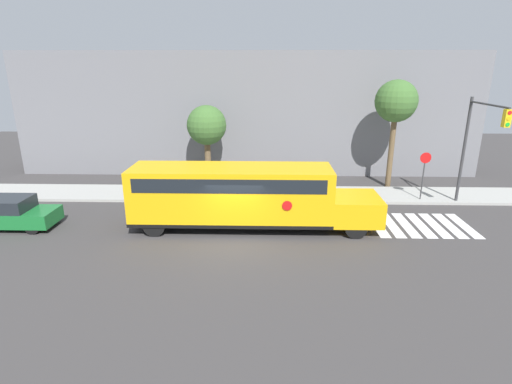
# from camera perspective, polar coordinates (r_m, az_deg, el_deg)

# --- Properties ---
(ground_plane) EXTENTS (60.00, 60.00, 0.00)m
(ground_plane) POSITION_cam_1_polar(r_m,az_deg,el_deg) (17.95, -3.04, -6.89)
(ground_plane) COLOR #3A3838
(sidewalk_strip) EXTENTS (44.00, 3.00, 0.15)m
(sidewalk_strip) POSITION_cam_1_polar(r_m,az_deg,el_deg) (23.98, -1.85, -0.27)
(sidewalk_strip) COLOR #9E9E99
(sidewalk_strip) RESTS_ON ground
(building_backdrop) EXTENTS (32.00, 4.00, 8.40)m
(building_backdrop) POSITION_cam_1_polar(r_m,az_deg,el_deg) (29.49, -1.19, 11.31)
(building_backdrop) COLOR slate
(building_backdrop) RESTS_ON ground
(crosswalk_stripes) EXTENTS (4.70, 3.20, 0.01)m
(crosswalk_stripes) POSITION_cam_1_polar(r_m,az_deg,el_deg) (21.13, 22.42, -4.38)
(crosswalk_stripes) COLOR white
(crosswalk_stripes) RESTS_ON ground
(school_bus) EXTENTS (11.59, 2.57, 2.98)m
(school_bus) POSITION_cam_1_polar(r_m,az_deg,el_deg) (18.69, -2.08, -0.25)
(school_bus) COLOR #EAA80F
(school_bus) RESTS_ON ground
(parked_car) EXTENTS (4.14, 1.74, 1.49)m
(parked_car) POSITION_cam_1_polar(r_m,az_deg,el_deg) (22.35, -31.71, -2.56)
(parked_car) COLOR #196B2D
(parked_car) RESTS_ON ground
(stop_sign) EXTENTS (0.61, 0.10, 2.87)m
(stop_sign) POSITION_cam_1_polar(r_m,az_deg,el_deg) (24.23, 22.86, 2.84)
(stop_sign) COLOR #38383A
(stop_sign) RESTS_ON ground
(traffic_light) EXTENTS (0.28, 3.62, 5.89)m
(traffic_light) POSITION_cam_1_polar(r_m,az_deg,el_deg) (23.47, 28.99, 6.75)
(traffic_light) COLOR #38383A
(traffic_light) RESTS_ON ground
(tree_near_sidewalk) EXTENTS (2.54, 2.54, 6.67)m
(tree_near_sidewalk) POSITION_cam_1_polar(r_m,az_deg,el_deg) (26.10, 19.38, 11.95)
(tree_near_sidewalk) COLOR brown
(tree_near_sidewalk) RESTS_ON ground
(tree_far_sidewalk) EXTENTS (2.51, 2.51, 5.09)m
(tree_far_sidewalk) POSITION_cam_1_polar(r_m,az_deg,el_deg) (25.86, -7.06, 9.32)
(tree_far_sidewalk) COLOR brown
(tree_far_sidewalk) RESTS_ON ground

